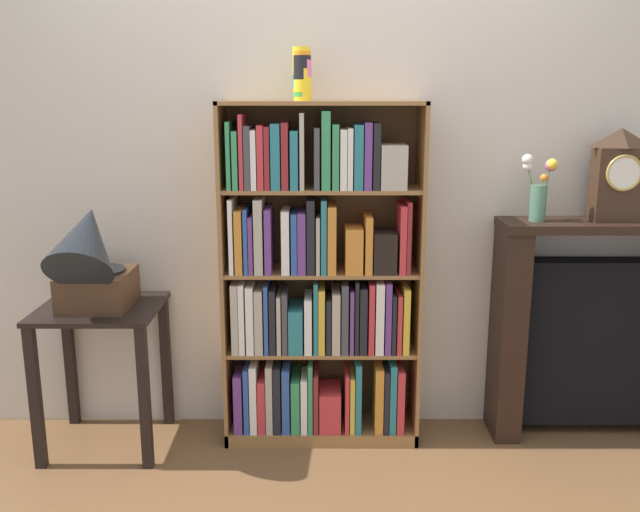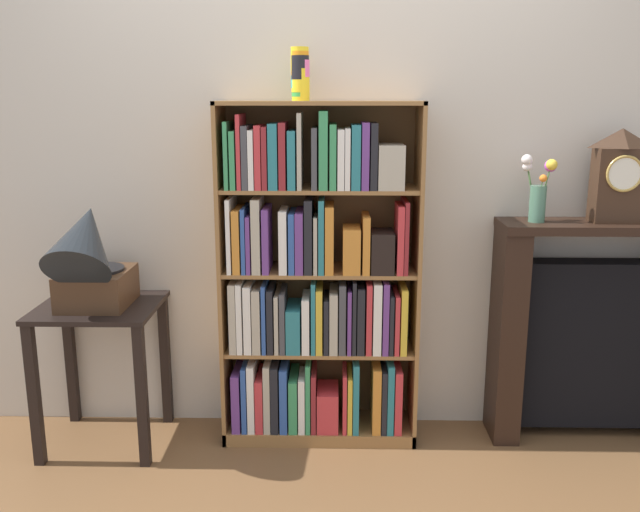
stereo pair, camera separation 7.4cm
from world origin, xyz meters
name	(u,v)px [view 1 (the left image)]	position (x,y,z in m)	size (l,w,h in m)	color
ground_plane	(320,448)	(0.00, 0.00, -0.01)	(7.79, 6.40, 0.02)	brown
wall_back	(352,161)	(0.15, 0.31, 1.30)	(4.79, 0.08, 2.60)	beige
bookshelf	(315,290)	(-0.02, 0.12, 0.73)	(0.90, 0.30, 1.58)	olive
cup_stack	(300,74)	(-0.08, 0.15, 1.69)	(0.08, 0.08, 0.23)	yellow
side_table_left	(100,342)	(-1.00, 0.03, 0.51)	(0.54, 0.49, 0.68)	black
gramophone	(88,258)	(-1.00, -0.04, 0.92)	(0.29, 0.49, 0.55)	#472D1C
fireplace_mantel	(594,330)	(1.31, 0.16, 0.51)	(0.98, 0.27, 1.05)	black
mantel_clock	(616,175)	(1.32, 0.14, 1.25)	(0.21, 0.13, 0.42)	#382316
flower_vase	(537,189)	(0.98, 0.14, 1.19)	(0.14, 0.11, 0.30)	#4C7A60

